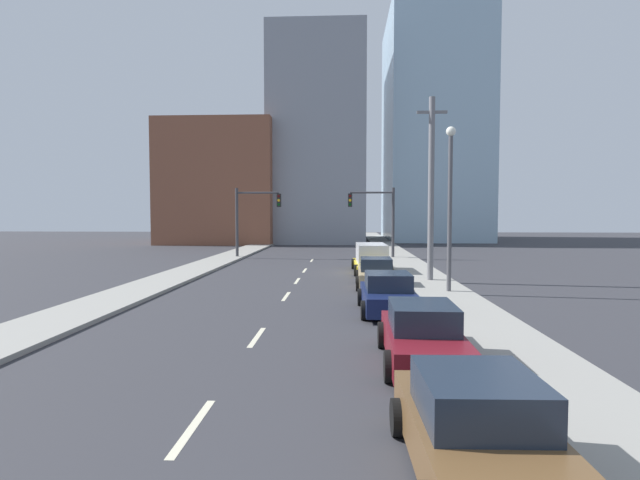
{
  "coord_description": "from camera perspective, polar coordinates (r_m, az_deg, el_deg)",
  "views": [
    {
      "loc": [
        2.65,
        -0.48,
        3.72
      ],
      "look_at": [
        1.2,
        28.19,
        2.2
      ],
      "focal_mm": 28.0,
      "sensor_mm": 36.0,
      "label": 1
    }
  ],
  "objects": [
    {
      "name": "traffic_signal_left",
      "position": [
        41.85,
        -8.03,
        3.07
      ],
      "size": [
        3.82,
        0.35,
        5.85
      ],
      "color": "#38383D",
      "rests_on": "ground"
    },
    {
      "name": "building_office_center",
      "position": [
        69.58,
        -0.05,
        10.94
      ],
      "size": [
        12.0,
        20.0,
        26.59
      ],
      "color": "gray",
      "rests_on": "ground"
    },
    {
      "name": "lane_stripe_at_22m",
      "position": [
        22.62,
        -3.89,
        -6.43
      ],
      "size": [
        0.16,
        2.4,
        0.01
      ],
      "primitive_type": "cube",
      "color": "beige",
      "rests_on": "ground"
    },
    {
      "name": "street_lamp",
      "position": [
        23.58,
        14.64,
        4.79
      ],
      "size": [
        0.44,
        0.44,
        7.67
      ],
      "color": "#4C4C51",
      "rests_on": "ground"
    },
    {
      "name": "sedan_navy",
      "position": [
        19.03,
        7.76,
        -6.17
      ],
      "size": [
        2.21,
        4.49,
        1.5
      ],
      "rotation": [
        0.0,
        0.0,
        0.02
      ],
      "color": "#141E47",
      "rests_on": "ground"
    },
    {
      "name": "lane_stripe_at_14m",
      "position": [
        15.42,
        -7.22,
        -10.95
      ],
      "size": [
        0.16,
        2.4,
        0.01
      ],
      "primitive_type": "cube",
      "color": "beige",
      "rests_on": "ground"
    },
    {
      "name": "sedan_maroon",
      "position": [
        12.8,
        11.63,
        -10.72
      ],
      "size": [
        2.11,
        4.63,
        1.51
      ],
      "rotation": [
        0.0,
        0.0,
        -0.02
      ],
      "color": "maroon",
      "rests_on": "ground"
    },
    {
      "name": "sedan_tan",
      "position": [
        25.46,
        6.4,
        -3.84
      ],
      "size": [
        2.09,
        4.47,
        1.48
      ],
      "rotation": [
        0.0,
        0.0,
        -0.01
      ],
      "color": "tan",
      "rests_on": "ground"
    },
    {
      "name": "traffic_signal_right",
      "position": [
        41.19,
        6.85,
        3.08
      ],
      "size": [
        3.82,
        0.35,
        5.85
      ],
      "color": "#38383D",
      "rests_on": "ground"
    },
    {
      "name": "lane_stripe_at_27m",
      "position": [
        27.7,
        -2.62,
        -4.68
      ],
      "size": [
        0.16,
        2.4,
        0.01
      ],
      "primitive_type": "cube",
      "color": "beige",
      "rests_on": "ground"
    },
    {
      "name": "lane_stripe_at_8m",
      "position": [
        9.56,
        -14.31,
        -19.94
      ],
      "size": [
        0.16,
        2.4,
        0.01
      ],
      "primitive_type": "cube",
      "color": "beige",
      "rests_on": "ground"
    },
    {
      "name": "sidewalk_right",
      "position": [
        47.72,
        8.32,
        -1.37
      ],
      "size": [
        2.73,
        93.78,
        0.16
      ],
      "color": "gray",
      "rests_on": "ground"
    },
    {
      "name": "lane_stripe_at_39m",
      "position": [
        39.62,
        -0.94,
        -2.35
      ],
      "size": [
        0.16,
        2.4,
        0.01
      ],
      "primitive_type": "cube",
      "color": "beige",
      "rests_on": "ground"
    },
    {
      "name": "sedan_brown",
      "position": [
        7.82,
        17.57,
        -20.09
      ],
      "size": [
        2.19,
        4.26,
        1.48
      ],
      "rotation": [
        0.0,
        0.0,
        0.02
      ],
      "color": "brown",
      "rests_on": "ground"
    },
    {
      "name": "utility_pole_right_mid",
      "position": [
        27.42,
        12.58,
        5.79
      ],
      "size": [
        1.6,
        0.32,
        9.9
      ],
      "color": "slate",
      "rests_on": "ground"
    },
    {
      "name": "sidewalk_left",
      "position": [
        48.51,
        -8.77,
        -1.31
      ],
      "size": [
        2.73,
        93.78,
        0.16
      ],
      "color": "gray",
      "rests_on": "ground"
    },
    {
      "name": "lane_stripe_at_32m",
      "position": [
        32.73,
        -1.76,
        -3.49
      ],
      "size": [
        0.16,
        2.4,
        0.01
      ],
      "primitive_type": "cube",
      "color": "beige",
      "rests_on": "ground"
    },
    {
      "name": "building_brick_left",
      "position": [
        66.79,
        -10.69,
        6.22
      ],
      "size": [
        14.0,
        16.0,
        14.99
      ],
      "color": "brown",
      "rests_on": "ground"
    },
    {
      "name": "building_glass_right",
      "position": [
        74.84,
        12.7,
        12.21
      ],
      "size": [
        13.0,
        20.0,
        31.49
      ],
      "color": "#99B7CC",
      "rests_on": "ground"
    },
    {
      "name": "box_truck_yellow",
      "position": [
        31.53,
        5.87,
        -2.15
      ],
      "size": [
        2.42,
        6.16,
        1.83
      ],
      "rotation": [
        0.0,
        0.0,
        0.03
      ],
      "color": "gold",
      "rests_on": "ground"
    }
  ]
}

